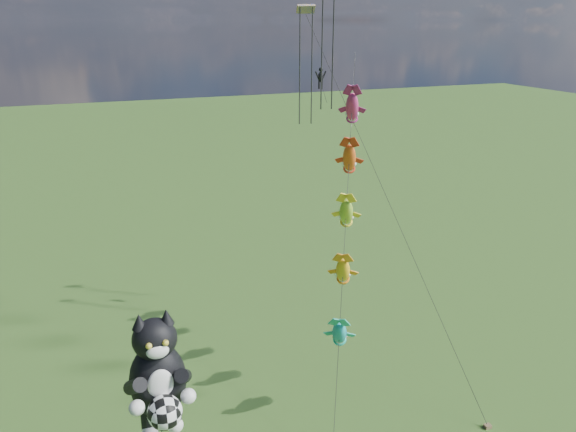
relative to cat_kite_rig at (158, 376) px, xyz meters
name	(u,v)px	position (x,y,z in m)	size (l,w,h in m)	color
cat_kite_rig	(158,376)	(0.00, 0.00, 0.00)	(3.08, 4.33, 10.90)	brown
fish_windsock_rig	(346,213)	(12.56, 7.30, 3.54)	(7.92, 13.98, 20.28)	brown
parafoil_rig	(324,67)	(13.78, 13.55, 11.56)	(5.62, 16.90, 24.23)	brown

